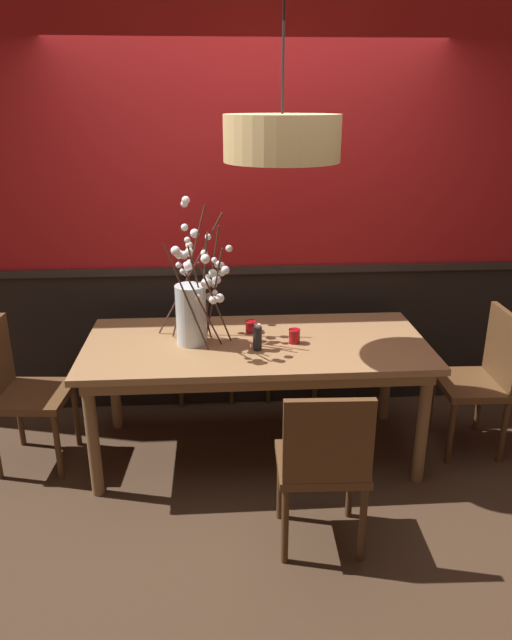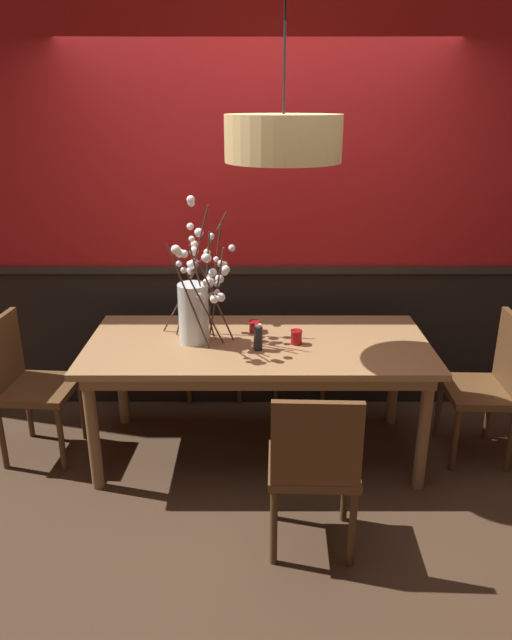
{
  "view_description": "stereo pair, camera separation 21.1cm",
  "coord_description": "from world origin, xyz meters",
  "px_view_note": "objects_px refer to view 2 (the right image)",
  "views": [
    {
      "loc": [
        -0.22,
        -3.29,
        2.13
      ],
      "look_at": [
        0.0,
        0.0,
        0.91
      ],
      "focal_mm": 33.14,
      "sensor_mm": 36.0,
      "label": 1
    },
    {
      "loc": [
        -0.01,
        -3.29,
        2.13
      ],
      "look_at": [
        0.0,
        0.0,
        0.91
      ],
      "focal_mm": 33.14,
      "sensor_mm": 36.0,
      "label": 2
    }
  ],
  "objects_px": {
    "chair_far_side_right": "(298,328)",
    "chair_head_west_end": "(24,380)",
    "condiment_bottle": "(256,338)",
    "chair_head_east_end": "(489,380)",
    "chair_far_side_left": "(212,327)",
    "pendant_lamp": "(281,138)",
    "dining_table": "(256,354)",
    "candle_holder_nearer_center": "(253,326)",
    "vase_with_blossoms": "(194,305)",
    "chair_near_side_right": "(312,463)",
    "candle_holder_nearer_edge": "(294,337)"
  },
  "relations": [
    {
      "from": "chair_near_side_right",
      "to": "pendant_lamp",
      "type": "height_order",
      "value": "pendant_lamp"
    },
    {
      "from": "chair_far_side_left",
      "to": "candle_holder_nearer_edge",
      "type": "height_order",
      "value": "chair_far_side_left"
    },
    {
      "from": "candle_holder_nearer_center",
      "to": "chair_head_east_end",
      "type": "bearing_deg",
      "value": -7.22
    },
    {
      "from": "chair_head_west_end",
      "to": "pendant_lamp",
      "type": "relative_size",
      "value": 0.88
    },
    {
      "from": "chair_far_side_left",
      "to": "candle_holder_nearer_center",
      "type": "bearing_deg",
      "value": -66.82
    },
    {
      "from": "vase_with_blossoms",
      "to": "pendant_lamp",
      "type": "xyz_separation_m",
      "value": [
        0.5,
        -0.11,
        0.95
      ]
    },
    {
      "from": "candle_holder_nearer_edge",
      "to": "pendant_lamp",
      "type": "height_order",
      "value": "pendant_lamp"
    },
    {
      "from": "chair_near_side_right",
      "to": "candle_holder_nearer_edge",
      "type": "distance_m",
      "value": 0.92
    },
    {
      "from": "chair_far_side_right",
      "to": "condiment_bottle",
      "type": "distance_m",
      "value": 1.13
    },
    {
      "from": "chair_head_east_end",
      "to": "candle_holder_nearer_edge",
      "type": "distance_m",
      "value": 1.24
    },
    {
      "from": "dining_table",
      "to": "chair_far_side_right",
      "type": "relative_size",
      "value": 2.28
    },
    {
      "from": "chair_head_east_end",
      "to": "vase_with_blossoms",
      "type": "distance_m",
      "value": 1.86
    },
    {
      "from": "chair_far_side_left",
      "to": "dining_table",
      "type": "bearing_deg",
      "value": -69.49
    },
    {
      "from": "chair_head_east_end",
      "to": "pendant_lamp",
      "type": "relative_size",
      "value": 0.89
    },
    {
      "from": "condiment_bottle",
      "to": "chair_far_side_right",
      "type": "bearing_deg",
      "value": 72.54
    },
    {
      "from": "chair_head_east_end",
      "to": "pendant_lamp",
      "type": "bearing_deg",
      "value": -176.79
    },
    {
      "from": "vase_with_blossoms",
      "to": "candle_holder_nearer_center",
      "type": "relative_size",
      "value": 11.29
    },
    {
      "from": "chair_far_side_right",
      "to": "pendant_lamp",
      "type": "relative_size",
      "value": 0.87
    },
    {
      "from": "dining_table",
      "to": "condiment_bottle",
      "type": "bearing_deg",
      "value": -90.7
    },
    {
      "from": "chair_far_side_left",
      "to": "candle_holder_nearer_center",
      "type": "height_order",
      "value": "chair_far_side_left"
    },
    {
      "from": "pendant_lamp",
      "to": "chair_near_side_right",
      "type": "bearing_deg",
      "value": -80.44
    },
    {
      "from": "chair_head_west_end",
      "to": "chair_head_east_end",
      "type": "bearing_deg",
      "value": -0.29
    },
    {
      "from": "dining_table",
      "to": "chair_far_side_right",
      "type": "bearing_deg",
      "value": 70.45
    },
    {
      "from": "chair_far_side_left",
      "to": "pendant_lamp",
      "type": "xyz_separation_m",
      "value": [
        0.46,
        -0.99,
        1.43
      ]
    },
    {
      "from": "chair_head_west_end",
      "to": "condiment_bottle",
      "type": "distance_m",
      "value": 1.47
    },
    {
      "from": "chair_head_west_end",
      "to": "candle_holder_nearer_center",
      "type": "bearing_deg",
      "value": 6.87
    },
    {
      "from": "chair_far_side_right",
      "to": "chair_head_west_end",
      "type": "height_order",
      "value": "chair_head_west_end"
    },
    {
      "from": "chair_far_side_right",
      "to": "vase_with_blossoms",
      "type": "xyz_separation_m",
      "value": [
        -0.69,
        -0.89,
        0.49
      ]
    },
    {
      "from": "candle_holder_nearer_center",
      "to": "chair_far_side_left",
      "type": "bearing_deg",
      "value": 113.18
    },
    {
      "from": "chair_head_east_end",
      "to": "chair_head_west_end",
      "type": "bearing_deg",
      "value": 179.71
    },
    {
      "from": "chair_near_side_right",
      "to": "pendant_lamp",
      "type": "relative_size",
      "value": 0.86
    },
    {
      "from": "chair_head_east_end",
      "to": "chair_far_side_right",
      "type": "xyz_separation_m",
      "value": [
        -1.11,
        0.93,
        -0.01
      ]
    },
    {
      "from": "chair_far_side_left",
      "to": "candle_holder_nearer_center",
      "type": "relative_size",
      "value": 12.39
    },
    {
      "from": "chair_head_west_end",
      "to": "vase_with_blossoms",
      "type": "height_order",
      "value": "vase_with_blossoms"
    },
    {
      "from": "candle_holder_nearer_center",
      "to": "chair_head_west_end",
      "type": "bearing_deg",
      "value": -173.13
    },
    {
      "from": "chair_far_side_right",
      "to": "condiment_bottle",
      "type": "bearing_deg",
      "value": -107.46
    },
    {
      "from": "chair_head_east_end",
      "to": "candle_holder_nearer_edge",
      "type": "bearing_deg",
      "value": -179.58
    },
    {
      "from": "chair_near_side_right",
      "to": "chair_head_west_end",
      "type": "distance_m",
      "value": 1.91
    },
    {
      "from": "chair_far_side_left",
      "to": "pendant_lamp",
      "type": "distance_m",
      "value": 1.8
    },
    {
      "from": "chair_head_east_end",
      "to": "candle_holder_nearer_center",
      "type": "xyz_separation_m",
      "value": [
        -1.45,
        0.18,
        0.29
      ]
    },
    {
      "from": "candle_holder_nearer_center",
      "to": "condiment_bottle",
      "type": "relative_size",
      "value": 0.47
    },
    {
      "from": "chair_far_side_left",
      "to": "pendant_lamp",
      "type": "relative_size",
      "value": 0.89
    },
    {
      "from": "chair_head_east_end",
      "to": "chair_near_side_right",
      "type": "xyz_separation_m",
      "value": [
        -1.17,
        -0.87,
        -0.01
      ]
    },
    {
      "from": "chair_far_side_left",
      "to": "chair_head_west_end",
      "type": "xyz_separation_m",
      "value": [
        -1.1,
        -0.9,
        -0.0
      ]
    },
    {
      "from": "dining_table",
      "to": "chair_head_east_end",
      "type": "height_order",
      "value": "chair_head_east_end"
    },
    {
      "from": "vase_with_blossoms",
      "to": "pendant_lamp",
      "type": "distance_m",
      "value": 1.08
    },
    {
      "from": "chair_far_side_left",
      "to": "chair_far_side_right",
      "type": "xyz_separation_m",
      "value": [
        0.66,
        0.01,
        -0.01
      ]
    },
    {
      "from": "pendant_lamp",
      "to": "chair_head_east_end",
      "type": "bearing_deg",
      "value": 3.21
    },
    {
      "from": "vase_with_blossoms",
      "to": "candle_holder_nearer_edge",
      "type": "xyz_separation_m",
      "value": [
        0.6,
        -0.05,
        -0.19
      ]
    },
    {
      "from": "chair_head_west_end",
      "to": "candle_holder_nearer_center",
      "type": "distance_m",
      "value": 1.45
    }
  ]
}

